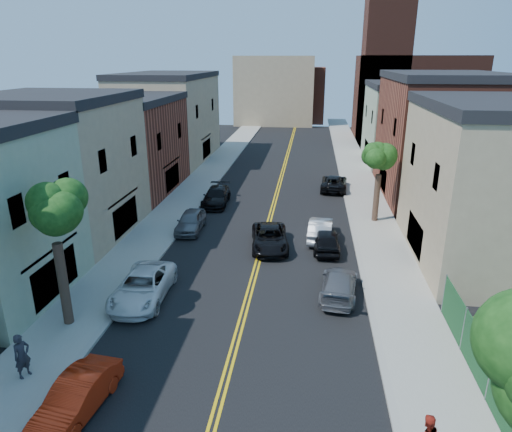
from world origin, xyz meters
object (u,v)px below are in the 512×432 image
(black_car_left, at_px, (216,196))
(grey_car_right, at_px, (339,284))
(white_pickup, at_px, (143,286))
(black_car_right, at_px, (326,240))
(dark_car_right_far, at_px, (334,183))
(pedestrian_left, at_px, (22,356))
(grey_car_left, at_px, (191,221))
(red_sedan, at_px, (77,397))
(silver_car_right, at_px, (321,229))
(black_suv_lane, at_px, (270,238))

(black_car_left, relative_size, grey_car_right, 1.10)
(white_pickup, distance_m, black_car_right, 12.04)
(dark_car_right_far, distance_m, pedestrian_left, 31.11)
(grey_car_left, distance_m, dark_car_right_far, 15.99)
(red_sedan, bearing_deg, pedestrian_left, 160.13)
(grey_car_left, xyz_separation_m, dark_car_right_far, (10.59, 11.98, -0.02))
(pedestrian_left, bearing_deg, white_pickup, 2.30)
(dark_car_right_far, relative_size, pedestrian_left, 2.75)
(silver_car_right, xyz_separation_m, pedestrian_left, (-11.46, -15.86, 0.33))
(white_pickup, bearing_deg, grey_car_left, 88.66)
(black_car_right, bearing_deg, dark_car_right_far, -95.83)
(grey_car_right, bearing_deg, red_sedan, 51.86)
(red_sedan, distance_m, pedestrian_left, 3.23)
(black_car_left, xyz_separation_m, pedestrian_left, (-2.84, -22.59, 0.35))
(silver_car_right, xyz_separation_m, dark_car_right_far, (1.40, 12.46, -0.03))
(pedestrian_left, bearing_deg, black_suv_lane, -8.19)
(black_car_left, relative_size, dark_car_right_far, 0.98)
(white_pickup, height_order, pedestrian_left, pedestrian_left)
(silver_car_right, bearing_deg, black_car_right, 103.86)
(white_pickup, distance_m, black_suv_lane, 9.43)
(red_sedan, relative_size, black_suv_lane, 0.81)
(black_car_right, bearing_deg, grey_car_left, -15.67)
(black_car_left, xyz_separation_m, black_car_right, (8.95, -8.64, -0.01))
(black_car_left, bearing_deg, grey_car_right, -59.04)
(grey_car_right, xyz_separation_m, pedestrian_left, (-12.32, -8.07, 0.41))
(grey_car_left, xyz_separation_m, silver_car_right, (9.19, -0.48, 0.01))
(black_car_left, distance_m, dark_car_right_far, 11.54)
(red_sedan, relative_size, pedestrian_left, 2.22)
(white_pickup, bearing_deg, grey_car_right, 7.18)
(dark_car_right_far, bearing_deg, black_car_right, 90.03)
(silver_car_right, xyz_separation_m, black_suv_lane, (-3.30, -1.94, -0.04))
(red_sedan, height_order, black_car_right, black_car_right)
(grey_car_left, bearing_deg, red_sedan, -89.60)
(black_car_left, bearing_deg, white_pickup, -93.90)
(black_car_right, bearing_deg, red_sedan, 58.26)
(grey_car_right, bearing_deg, black_car_left, -50.16)
(white_pickup, xyz_separation_m, black_car_left, (0.49, 16.10, -0.02))
(silver_car_right, distance_m, black_suv_lane, 3.83)
(grey_car_right, relative_size, black_car_right, 1.07)
(red_sedan, bearing_deg, white_pickup, 100.13)
(red_sedan, relative_size, black_car_right, 0.97)
(grey_car_right, bearing_deg, black_car_right, -78.26)
(silver_car_right, height_order, pedestrian_left, pedestrian_left)
(dark_car_right_far, bearing_deg, white_pickup, 68.55)
(grey_car_right, xyz_separation_m, black_suv_lane, (-4.15, 5.85, 0.04))
(silver_car_right, relative_size, pedestrian_left, 2.43)
(grey_car_right, height_order, dark_car_right_far, dark_car_right_far)
(grey_car_left, relative_size, black_suv_lane, 0.85)
(grey_car_right, distance_m, silver_car_right, 7.84)
(red_sedan, xyz_separation_m, grey_car_right, (9.44, 9.48, -0.02))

